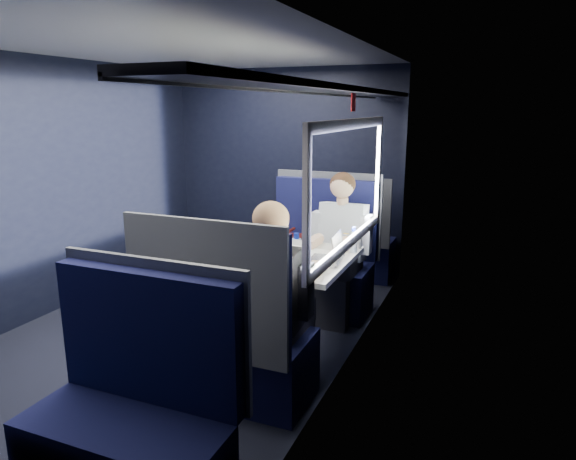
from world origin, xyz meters
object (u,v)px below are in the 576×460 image
at_px(seat_bay_near, 317,264).
at_px(laptop, 331,254).
at_px(woman, 274,291).
at_px(man, 339,240).
at_px(cup, 358,243).
at_px(table, 304,268).
at_px(seat_bay_far, 228,341).
at_px(seat_row_back, 133,422).
at_px(bottle_small, 353,241).
at_px(seat_row_front, 346,242).

height_order(seat_bay_near, laptop, seat_bay_near).
height_order(seat_bay_near, woman, woman).
distance_m(man, cup, 0.35).
height_order(table, seat_bay_far, seat_bay_far).
bearing_deg(seat_row_back, table, 84.20).
height_order(woman, bottle_small, woman).
bearing_deg(laptop, seat_row_front, 102.38).
relative_size(seat_bay_near, seat_row_back, 1.09).
height_order(seat_bay_near, seat_row_back, seat_bay_near).
xyz_separation_m(laptop, bottle_small, (0.08, 0.33, 0.03)).
xyz_separation_m(seat_row_back, laptop, (0.40, 1.78, 0.39)).
height_order(bottle_small, cup, bottle_small).
relative_size(bottle_small, cup, 2.32).
height_order(seat_bay_far, laptop, seat_bay_far).
relative_size(seat_bay_far, seat_row_back, 1.09).
xyz_separation_m(seat_bay_near, cup, (0.49, -0.43, 0.36)).
bearing_deg(table, woman, -84.55).
bearing_deg(seat_row_front, seat_bay_far, -90.00).
relative_size(seat_bay_near, man, 0.95).
bearing_deg(man, seat_bay_far, -99.03).
relative_size(table, laptop, 3.14).
xyz_separation_m(table, man, (0.07, 0.70, 0.06)).
xyz_separation_m(woman, laptop, (0.15, 0.69, 0.07)).
relative_size(seat_bay_near, seat_row_front, 1.09).
xyz_separation_m(seat_row_back, cup, (0.48, 2.24, 0.37)).
bearing_deg(seat_row_front, bottle_small, -72.09).
height_order(seat_row_front, seat_row_back, same).
xyz_separation_m(seat_bay_near, man, (0.26, -0.17, 0.30)).
xyz_separation_m(seat_bay_near, laptop, (0.41, -0.89, 0.38)).
xyz_separation_m(table, seat_bay_near, (-0.19, 0.87, -0.24)).
bearing_deg(cup, woman, -101.33).
bearing_deg(table, seat_bay_far, -101.78).
xyz_separation_m(table, seat_row_back, (-0.18, -1.80, -0.25)).
distance_m(seat_bay_far, cup, 1.45).
height_order(seat_row_back, laptop, seat_row_back).
relative_size(man, cup, 14.89).
distance_m(seat_bay_near, man, 0.43).
bearing_deg(woman, cup, 78.67).
xyz_separation_m(seat_bay_far, cup, (0.48, 1.31, 0.37)).
bearing_deg(seat_bay_far, seat_row_front, 90.00).
bearing_deg(table, laptop, -4.49).
bearing_deg(bottle_small, laptop, -104.04).
bearing_deg(seat_bay_near, seat_row_front, 89.30).
bearing_deg(laptop, woman, -102.10).
height_order(woman, cup, woman).
relative_size(table, seat_bay_near, 0.79).
bearing_deg(woman, man, 90.00).
relative_size(table, seat_row_back, 0.86).
distance_m(seat_row_back, cup, 2.32).
bearing_deg(seat_row_front, laptop, -77.62).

